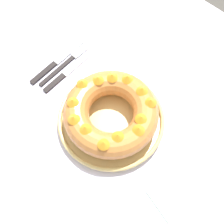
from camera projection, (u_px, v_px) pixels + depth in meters
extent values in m
plane|color=#4C4742|center=(109.00, 177.00, 1.59)|extent=(8.00, 8.00, 0.00)
cube|color=silver|center=(106.00, 120.00, 0.93)|extent=(1.52, 1.14, 0.03)
cylinder|color=brown|center=(76.00, 2.00, 1.62)|extent=(0.06, 0.06, 0.72)
cylinder|color=tan|center=(112.00, 120.00, 0.90)|extent=(0.30, 0.30, 0.01)
torus|color=tan|center=(112.00, 118.00, 0.89)|extent=(0.31, 0.31, 0.01)
torus|color=#C67538|center=(112.00, 112.00, 0.85)|extent=(0.26, 0.26, 0.07)
cone|color=orange|center=(74.00, 118.00, 0.80)|extent=(0.04, 0.04, 0.02)
cone|color=orange|center=(85.00, 128.00, 0.79)|extent=(0.04, 0.04, 0.02)
cone|color=orange|center=(104.00, 143.00, 0.77)|extent=(0.04, 0.04, 0.02)
cone|color=orange|center=(118.00, 136.00, 0.78)|extent=(0.03, 0.03, 0.02)
cone|color=orange|center=(139.00, 129.00, 0.79)|extent=(0.05, 0.05, 0.02)
cone|color=orange|center=(141.00, 118.00, 0.80)|extent=(0.04, 0.04, 0.02)
cone|color=orange|center=(151.00, 101.00, 0.82)|extent=(0.04, 0.04, 0.02)
cone|color=orange|center=(142.00, 90.00, 0.84)|extent=(0.04, 0.04, 0.02)
cone|color=orange|center=(127.00, 78.00, 0.85)|extent=(0.04, 0.04, 0.02)
cone|color=orange|center=(112.00, 76.00, 0.85)|extent=(0.04, 0.04, 0.02)
cone|color=orange|center=(98.00, 79.00, 0.85)|extent=(0.05, 0.05, 0.02)
cone|color=orange|center=(81.00, 83.00, 0.84)|extent=(0.04, 0.04, 0.02)
cone|color=orange|center=(73.00, 101.00, 0.82)|extent=(0.04, 0.04, 0.02)
cube|color=black|center=(57.00, 71.00, 0.98)|extent=(0.01, 0.14, 0.01)
cube|color=silver|center=(80.00, 52.00, 1.01)|extent=(0.02, 0.06, 0.01)
cube|color=black|center=(44.00, 73.00, 0.97)|extent=(0.02, 0.10, 0.01)
cube|color=silver|center=(69.00, 51.00, 1.01)|extent=(0.02, 0.12, 0.00)
cube|color=black|center=(54.00, 83.00, 0.96)|extent=(0.02, 0.08, 0.01)
cube|color=silver|center=(75.00, 65.00, 0.99)|extent=(0.02, 0.10, 0.00)
cube|color=#B2D1B7|center=(178.00, 203.00, 0.81)|extent=(0.17, 0.14, 0.00)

